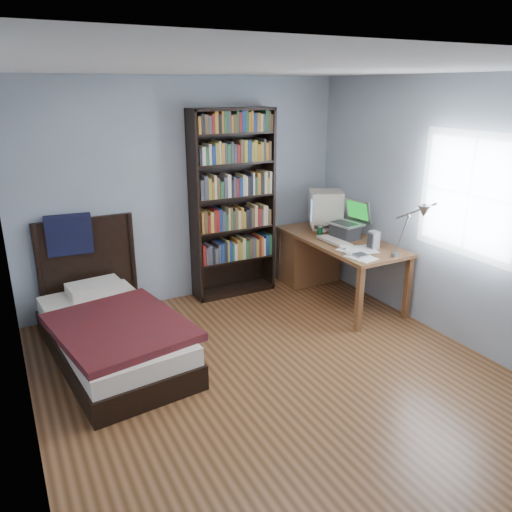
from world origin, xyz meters
name	(u,v)px	position (x,y,z in m)	size (l,w,h in m)	color
room	(285,240)	(0.03, 0.00, 1.25)	(4.20, 4.24, 2.50)	#533118
desk	(316,253)	(1.50, 1.66, 0.42)	(0.75, 1.66, 0.73)	brown
crt_monitor	(324,207)	(1.59, 1.65, 1.00)	(0.57, 0.52, 0.47)	beige
laptop	(346,228)	(1.58, 1.20, 0.85)	(0.40, 0.40, 0.44)	#2D2D30
desk_lamp	(420,216)	(1.48, 0.03, 1.26)	(0.25, 0.56, 0.66)	#99999E
keyboard	(334,241)	(1.36, 1.13, 0.75)	(0.17, 0.45, 0.03)	#BFB89F
speaker	(374,240)	(1.60, 0.75, 0.83)	(0.10, 0.10, 0.19)	#939396
soda_can	(320,231)	(1.36, 1.41, 0.78)	(0.06, 0.06, 0.11)	#063117
mouse	(323,231)	(1.49, 1.52, 0.75)	(0.06, 0.10, 0.03)	silver
phone_silver	(342,249)	(1.28, 0.86, 0.74)	(0.05, 0.09, 0.02)	silver
phone_grey	(348,254)	(1.23, 0.70, 0.74)	(0.05, 0.09, 0.02)	#939396
external_drive	(360,256)	(1.30, 0.59, 0.74)	(0.12, 0.12, 0.03)	#939396
bookshelf	(233,205)	(0.50, 1.94, 1.09)	(0.97, 0.30, 2.17)	black
bed	(110,328)	(-1.16, 1.14, 0.26)	(1.21, 2.08, 1.16)	black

